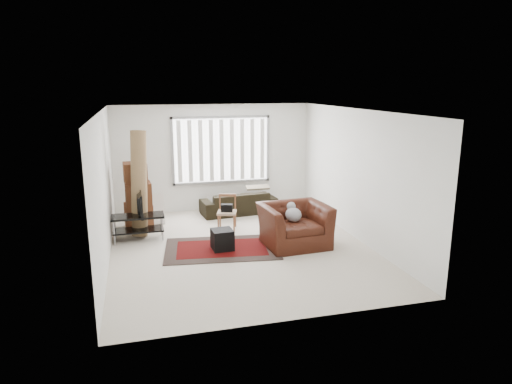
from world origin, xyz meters
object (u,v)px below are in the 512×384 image
at_px(armchair, 295,222).
at_px(tv_stand, 138,222).
at_px(sofa, 239,199).
at_px(side_chair, 227,210).
at_px(moving_boxes, 138,198).

bearing_deg(armchair, tv_stand, 155.35).
bearing_deg(tv_stand, armchair, -20.57).
height_order(sofa, side_chair, side_chair).
bearing_deg(tv_stand, sofa, 30.32).
relative_size(sofa, side_chair, 2.44).
height_order(sofa, armchair, armchair).
distance_m(moving_boxes, sofa, 2.54).
height_order(moving_boxes, armchair, moving_boxes).
xyz_separation_m(moving_boxes, sofa, (2.45, 0.58, -0.33)).
relative_size(sofa, armchair, 1.37).
height_order(tv_stand, moving_boxes, moving_boxes).
bearing_deg(side_chair, armchair, -34.71).
bearing_deg(side_chair, sofa, 82.86).
bearing_deg(sofa, side_chair, 59.91).
bearing_deg(moving_boxes, tv_stand, -91.33).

